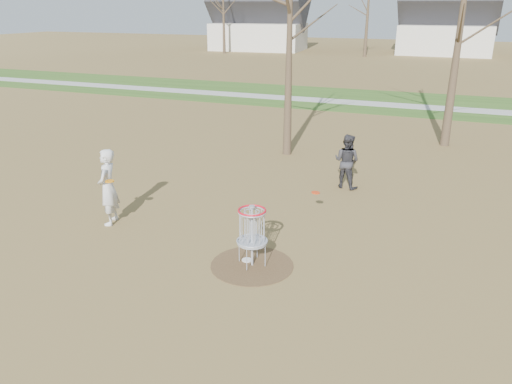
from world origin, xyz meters
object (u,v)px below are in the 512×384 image
Objects in this scene: player_standing at (108,187)px; disc_golf_basket at (252,227)px; player_throwing at (347,161)px; disc_grounded at (247,260)px.

player_standing is 4.27m from disc_golf_basket.
player_throwing is at bearing 116.98° from player_standing.
disc_golf_basket is at bearing 96.57° from player_throwing.
player_throwing is 5.71m from disc_golf_basket.
player_standing reaches higher than disc_grounded.
disc_golf_basket is (0.18, -0.14, 0.89)m from disc_grounded.
disc_grounded is at bearing 94.51° from player_throwing.
player_standing reaches higher than player_throwing.
player_standing is 8.92× the size of disc_grounded.
player_throwing reaches higher than disc_grounded.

